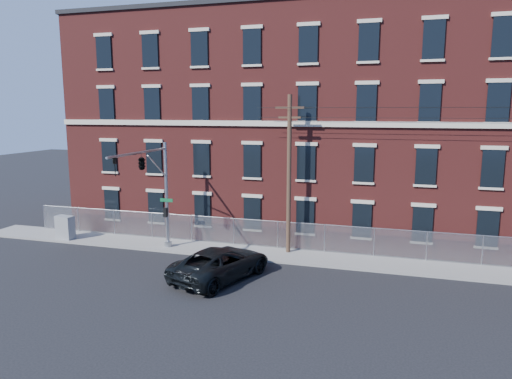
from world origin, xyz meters
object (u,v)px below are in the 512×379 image
object	(u,v)px
traffic_signal_mast	(148,173)
pickup_truck	(221,263)
utility_cabinet	(65,227)
utility_pole_near	(289,172)

from	to	relation	value
traffic_signal_mast	pickup_truck	distance (m)	7.36
pickup_truck	utility_cabinet	size ratio (longest dim) A/B	3.81
utility_pole_near	pickup_truck	xyz separation A→B (m)	(-2.56, -5.47, -4.46)
utility_pole_near	utility_cabinet	distance (m)	16.57
pickup_truck	utility_cabinet	world-z (taller)	utility_cabinet
utility_pole_near	utility_cabinet	size ratio (longest dim) A/B	6.05
traffic_signal_mast	utility_pole_near	xyz separation A→B (m)	(8.00, 3.42, -0.05)
traffic_signal_mast	pickup_truck	xyz separation A→B (m)	(5.44, -2.05, -4.51)
traffic_signal_mast	utility_cabinet	size ratio (longest dim) A/B	4.23
traffic_signal_mast	utility_cabinet	world-z (taller)	traffic_signal_mast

